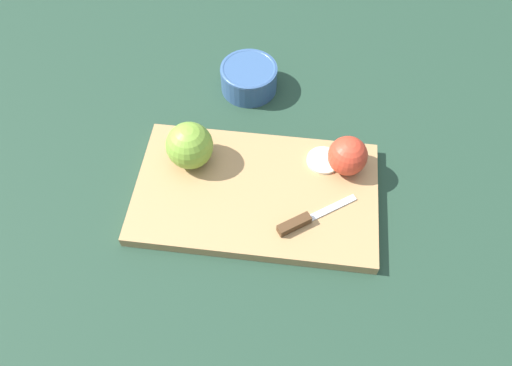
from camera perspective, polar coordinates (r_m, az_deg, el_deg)
name	(u,v)px	position (r m, az deg, el deg)	size (l,w,h in m)	color
ground_plane	(256,196)	(0.88, 0.00, -1.52)	(4.00, 4.00, 0.00)	#1E3828
cutting_board	(256,193)	(0.87, 0.00, -1.13)	(0.42, 0.25, 0.02)	#A37A4C
apple_half_left	(190,146)	(0.88, -7.60, 4.24)	(0.08, 0.08, 0.08)	olive
apple_half_right	(348,156)	(0.88, 10.42, 3.08)	(0.07, 0.07, 0.07)	red
knife	(301,221)	(0.83, 5.16, -4.38)	(0.13, 0.10, 0.02)	silver
apple_slice	(323,160)	(0.91, 7.69, 2.58)	(0.06, 0.06, 0.01)	beige
bowl	(249,77)	(1.03, -0.82, 12.03)	(0.11, 0.11, 0.06)	#33517F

